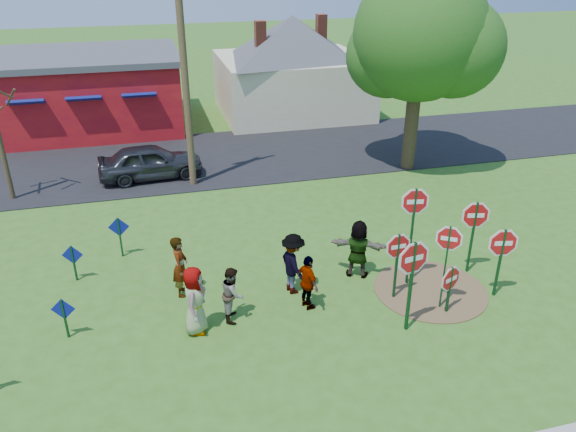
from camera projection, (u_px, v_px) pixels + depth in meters
name	position (u px, v px, depth m)	size (l,w,h in m)	color
ground	(269.00, 294.00, 15.91)	(120.00, 120.00, 0.00)	#375F1B
road	(213.00, 158.00, 25.89)	(120.00, 7.50, 0.04)	black
dirt_patch	(430.00, 290.00, 16.06)	(3.20, 3.20, 0.03)	brown
red_building	(90.00, 91.00, 29.43)	(9.40, 7.69, 3.90)	maroon
cream_house	(292.00, 62.00, 31.52)	(9.40, 9.40, 6.50)	beige
stop_sign_a	(413.00, 267.00, 13.64)	(1.17, 0.21, 2.70)	#113E1E
stop_sign_b	(414.00, 212.00, 15.38)	(1.04, 0.20, 3.16)	#113E1E
stop_sign_c	(448.00, 249.00, 14.52)	(0.80, 0.52, 2.60)	#113E1E
stop_sign_d	(475.00, 220.00, 16.25)	(1.09, 0.26, 2.44)	#113E1E
stop_sign_e	(450.00, 281.00, 14.70)	(0.91, 0.36, 1.53)	#113E1E
stop_sign_f	(502.00, 247.00, 15.18)	(1.09, 0.25, 2.23)	#113E1E
stop_sign_g	(398.00, 252.00, 15.10)	(0.99, 0.09, 2.14)	#113E1E
blue_diamond_b	(64.00, 314.00, 13.86)	(0.59, 0.14, 1.15)	#113E1E
blue_diamond_c	(73.00, 259.00, 16.24)	(0.60, 0.14, 1.16)	#113E1E
blue_diamond_d	(119.00, 232.00, 17.45)	(0.65, 0.09, 1.36)	#113E1E
person_a	(195.00, 300.00, 14.00)	(0.91, 0.59, 1.85)	navy
person_b	(180.00, 266.00, 15.53)	(0.66, 0.43, 1.80)	#2D7968
person_c	(233.00, 293.00, 14.58)	(0.74, 0.58, 1.52)	brown
person_d	(293.00, 264.00, 15.64)	(1.17, 0.67, 1.81)	#333338
person_e	(308.00, 283.00, 14.97)	(0.93, 0.39, 1.59)	#4C345D
person_f	(358.00, 249.00, 16.41)	(1.66, 0.53, 1.79)	#184A22
suv	(151.00, 162.00, 23.32)	(1.70, 4.23, 1.44)	#323237
utility_pole	(184.00, 70.00, 21.03)	(2.10, 0.75, 8.85)	#4C3823
leafy_tree	(423.00, 41.00, 22.44)	(5.91, 5.39, 8.40)	#382819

